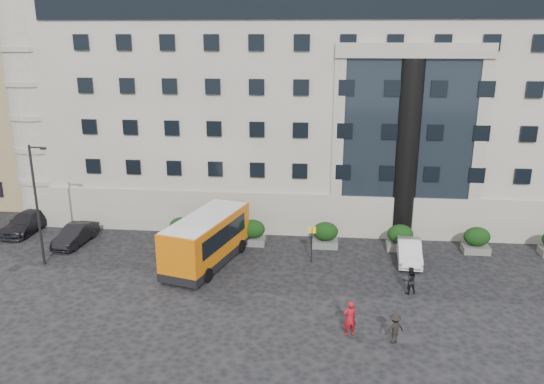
{
  "coord_description": "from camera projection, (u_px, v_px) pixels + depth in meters",
  "views": [
    {
      "loc": [
        6.04,
        -27.47,
        14.55
      ],
      "look_at": [
        2.94,
        4.35,
        5.0
      ],
      "focal_mm": 35.0,
      "sensor_mm": 36.0,
      "label": 1
    }
  ],
  "objects": [
    {
      "name": "ground",
      "position": [
        215.0,
        294.0,
        30.92
      ],
      "size": [
        120.0,
        120.0,
        0.0
      ],
      "primitive_type": "plane",
      "color": "black",
      "rests_on": "ground"
    },
    {
      "name": "civic_building",
      "position": [
        324.0,
        97.0,
        48.77
      ],
      "size": [
        44.0,
        24.0,
        18.0
      ],
      "primitive_type": "cube",
      "color": "gray",
      "rests_on": "ground"
    },
    {
      "name": "entrance_column",
      "position": [
        406.0,
        152.0,
        37.77
      ],
      "size": [
        1.8,
        1.8,
        13.0
      ],
      "primitive_type": "cylinder",
      "color": "black",
      "rests_on": "ground"
    },
    {
      "name": "apartment_near",
      "position": [
        1.0,
        85.0,
        49.36
      ],
      "size": [
        14.0,
        14.0,
        20.0
      ],
      "primitive_type": "cube",
      "color": "#8D7952",
      "rests_on": "ground"
    },
    {
      "name": "apartment_far",
      "position": [
        61.0,
        64.0,
        66.52
      ],
      "size": [
        13.0,
        13.0,
        22.0
      ],
      "primitive_type": "cube",
      "color": "#80624A",
      "rests_on": "ground"
    },
    {
      "name": "hedge_a",
      "position": [
        182.0,
        230.0,
        38.47
      ],
      "size": [
        1.8,
        1.26,
        1.84
      ],
      "color": "#575754",
      "rests_on": "ground"
    },
    {
      "name": "hedge_b",
      "position": [
        253.0,
        232.0,
        37.98
      ],
      "size": [
        1.8,
        1.26,
        1.84
      ],
      "color": "#575754",
      "rests_on": "ground"
    },
    {
      "name": "hedge_c",
      "position": [
        325.0,
        235.0,
        37.5
      ],
      "size": [
        1.8,
        1.26,
        1.84
      ],
      "color": "#575754",
      "rests_on": "ground"
    },
    {
      "name": "hedge_d",
      "position": [
        400.0,
        237.0,
        37.02
      ],
      "size": [
        1.8,
        1.26,
        1.84
      ],
      "color": "#575754",
      "rests_on": "ground"
    },
    {
      "name": "hedge_e",
      "position": [
        477.0,
        240.0,
        36.53
      ],
      "size": [
        1.8,
        1.26,
        1.84
      ],
      "color": "#575754",
      "rests_on": "ground"
    },
    {
      "name": "street_lamp",
      "position": [
        37.0,
        201.0,
        33.64
      ],
      "size": [
        1.16,
        0.18,
        8.0
      ],
      "color": "#262628",
      "rests_on": "ground"
    },
    {
      "name": "bus_stop_sign",
      "position": [
        312.0,
        238.0,
        34.68
      ],
      "size": [
        0.5,
        0.08,
        2.52
      ],
      "color": "#262628",
      "rests_on": "ground"
    },
    {
      "name": "minibus",
      "position": [
        207.0,
        238.0,
        34.55
      ],
      "size": [
        4.72,
        8.24,
        3.25
      ],
      "rotation": [
        0.0,
        0.0,
        -0.28
      ],
      "color": "#C65F09",
      "rests_on": "ground"
    },
    {
      "name": "red_truck",
      "position": [
        103.0,
        182.0,
        49.38
      ],
      "size": [
        2.9,
        5.0,
        2.53
      ],
      "rotation": [
        0.0,
        0.0,
        0.19
      ],
      "color": "maroon",
      "rests_on": "ground"
    },
    {
      "name": "parked_car_b",
      "position": [
        76.0,
        235.0,
        38.09
      ],
      "size": [
        1.91,
        4.41,
        1.41
      ],
      "primitive_type": "imported",
      "rotation": [
        0.0,
        0.0,
        -0.1
      ],
      "color": "black",
      "rests_on": "ground"
    },
    {
      "name": "parked_car_c",
      "position": [
        27.0,
        222.0,
        40.54
      ],
      "size": [
        2.34,
        5.15,
        1.46
      ],
      "primitive_type": "imported",
      "rotation": [
        0.0,
        0.0,
        -0.06
      ],
      "color": "black",
      "rests_on": "ground"
    },
    {
      "name": "parked_car_d",
      "position": [
        80.0,
        196.0,
        47.43
      ],
      "size": [
        2.61,
        4.92,
        1.32
      ],
      "primitive_type": "imported",
      "rotation": [
        0.0,
        0.0,
        -0.09
      ],
      "color": "black",
      "rests_on": "ground"
    },
    {
      "name": "white_taxi",
      "position": [
        409.0,
        251.0,
        35.16
      ],
      "size": [
        1.82,
        4.38,
        1.41
      ],
      "primitive_type": "imported",
      "rotation": [
        0.0,
        0.0,
        -0.08
      ],
      "color": "silver",
      "rests_on": "ground"
    },
    {
      "name": "pedestrian_a",
      "position": [
        350.0,
        319.0,
        26.39
      ],
      "size": [
        0.81,
        0.68,
        1.9
      ],
      "primitive_type": "imported",
      "rotation": [
        0.0,
        0.0,
        3.52
      ],
      "color": "maroon",
      "rests_on": "ground"
    },
    {
      "name": "pedestrian_b",
      "position": [
        410.0,
        280.0,
        30.75
      ],
      "size": [
        0.93,
        0.8,
        1.66
      ],
      "primitive_type": "imported",
      "rotation": [
        0.0,
        0.0,
        3.39
      ],
      "color": "black",
      "rests_on": "ground"
    },
    {
      "name": "pedestrian_c",
      "position": [
        395.0,
        328.0,
        25.82
      ],
      "size": [
        1.16,
        0.94,
        1.56
      ],
      "primitive_type": "imported",
      "rotation": [
        0.0,
        0.0,
        3.56
      ],
      "color": "black",
      "rests_on": "ground"
    }
  ]
}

